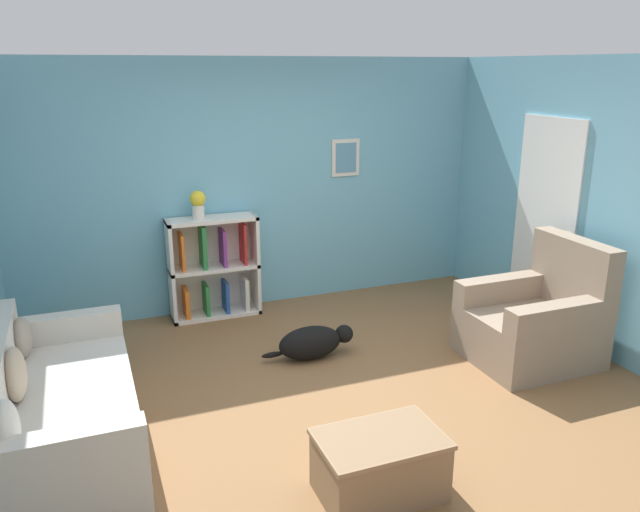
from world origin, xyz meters
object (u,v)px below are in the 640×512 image
(bookshelf, at_px, (213,268))
(recliner_chair, at_px, (537,321))
(vase, at_px, (198,203))
(dog, at_px, (313,342))
(coffee_table, at_px, (380,463))
(couch, at_px, (55,411))

(bookshelf, height_order, recliner_chair, recliner_chair)
(bookshelf, height_order, vase, vase)
(dog, xyz_separation_m, vase, (-0.71, 1.31, 1.05))
(coffee_table, bearing_deg, recliner_chair, 28.62)
(couch, bearing_deg, recliner_chair, -0.66)
(bookshelf, distance_m, dog, 1.50)
(coffee_table, distance_m, vase, 3.37)
(vase, bearing_deg, bookshelf, 10.69)
(vase, bearing_deg, dog, -61.42)
(couch, height_order, dog, couch)
(bookshelf, xyz_separation_m, dog, (0.59, -1.33, -0.36))
(couch, relative_size, recliner_chair, 1.80)
(couch, height_order, coffee_table, couch)
(coffee_table, relative_size, vase, 2.67)
(vase, bearing_deg, recliner_chair, -38.45)
(coffee_table, height_order, vase, vase)
(bookshelf, relative_size, coffee_table, 1.39)
(recliner_chair, relative_size, dog, 1.26)
(recliner_chair, bearing_deg, vase, 141.55)
(bookshelf, xyz_separation_m, recliner_chair, (2.43, -2.05, -0.15))
(recliner_chair, height_order, vase, vase)
(couch, relative_size, coffee_table, 2.56)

